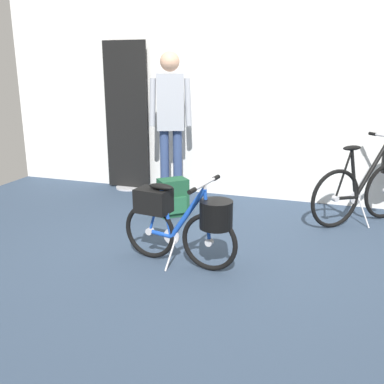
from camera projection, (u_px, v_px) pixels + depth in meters
name	position (u px, v px, depth m)	size (l,w,h in m)	color
ground_plane	(182.00, 265.00, 3.63)	(6.54, 6.54, 0.00)	#2D3D51
back_wall	(244.00, 77.00, 5.25)	(6.54, 0.10, 2.94)	white
floor_banner_stand	(127.00, 124.00, 5.74)	(0.60, 0.36, 1.91)	#B7B7BC
folding_bike_foreground	(183.00, 219.00, 3.54)	(1.04, 0.53, 0.74)	black
display_bike_left	(372.00, 182.00, 4.58)	(0.98, 0.93, 0.92)	black
visitor_near_wall	(170.00, 116.00, 5.25)	(0.50, 0.36, 1.77)	navy
backpack_on_floor	(173.00, 197.00, 4.83)	(0.37, 0.36, 0.41)	#19472D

